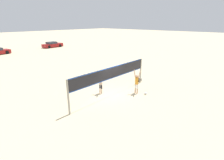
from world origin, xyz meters
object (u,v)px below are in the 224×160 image
gear_bag (139,80)px  volleyball_net (112,75)px  player_spiker (137,81)px  volleyball (146,93)px  parked_car_near (52,45)px  player_blocker (101,82)px

gear_bag → volleyball_net: bearing=-176.2°
player_spiker → volleyball: (0.27, -0.78, -0.97)m
volleyball_net → volleyball: size_ratio=37.68×
gear_bag → parked_car_near: parked_car_near is taller
volleyball_net → parked_car_near: 31.48m
player_blocker → gear_bag: player_blocker is taller
player_spiker → gear_bag: (2.81, 1.57, -0.95)m
player_spiker → volleyball: size_ratio=8.97×
player_spiker → player_blocker: (-2.08, 2.25, -0.04)m
volleyball → player_blocker: bearing=127.9°
player_spiker → volleyball: 1.27m
gear_bag → player_blocker: bearing=172.1°
volleyball_net → player_blocker: size_ratio=4.34×
player_spiker → volleyball: bearing=-160.8°
gear_bag → player_spiker: bearing=-150.8°
volleyball_net → gear_bag: (4.55, 0.30, -1.64)m
player_blocker → volleyball: size_ratio=8.68×
volleyball → parked_car_near: size_ratio=0.05×
player_blocker → gear_bag: size_ratio=4.31×
volleyball → gear_bag: 3.46m
player_spiker → gear_bag: bearing=-60.8°
player_spiker → gear_bag: 3.36m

